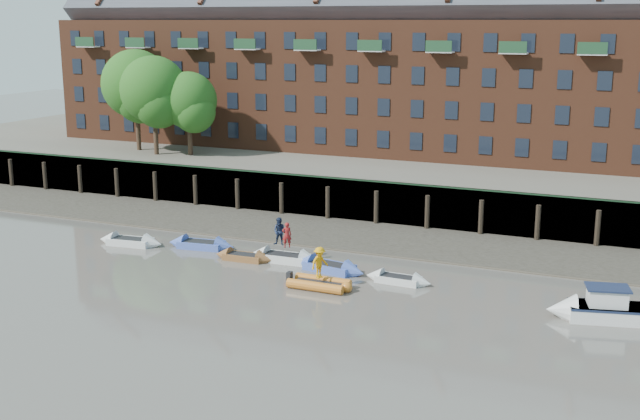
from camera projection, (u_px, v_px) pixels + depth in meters
The scene contains 18 objects.
ground at pixel (272, 325), 40.90m from camera, with size 220.00×220.00×0.00m, color #5F5A53.
foreshore at pixel (385, 239), 57.00m from camera, with size 110.00×8.00×0.50m, color #3D382F.
mud_band at pixel (369, 251), 53.96m from camera, with size 110.00×1.60×0.10m, color #4C4336.
river_wall at pixel (404, 205), 60.55m from camera, with size 110.00×1.23×3.30m.
bank_terrace at pixel (449, 174), 72.72m from camera, with size 110.00×28.00×3.20m, color #5E594D.
apartment_terrace at pixel (456, 47), 71.02m from camera, with size 80.60×15.56×20.98m.
tree_cluster at pixel (153, 90), 73.11m from camera, with size 11.76×7.74×9.40m.
rowboat_0 at pixel (130, 242), 55.43m from camera, with size 4.88×1.91×1.38m.
rowboat_1 at pixel (201, 245), 54.65m from camera, with size 4.94×1.96×1.39m.
rowboat_2 at pixel (244, 257), 51.93m from camera, with size 4.13×1.34×1.19m.
rowboat_3 at pixel (284, 258), 51.63m from camera, with size 4.99×1.61×1.43m.
rowboat_4 at pixel (329, 267), 49.65m from camera, with size 5.07×2.26×1.42m.
rowboat_5 at pixel (398, 279), 47.44m from camera, with size 4.11×1.34×1.18m.
rib_tender at pixel (322, 284), 46.41m from camera, with size 3.77×1.80×0.65m.
motor_launch at pixel (595, 309), 41.55m from camera, with size 5.88×3.08×2.31m.
person_rower_a at pixel (287, 235), 51.21m from camera, with size 0.60×0.40×1.65m, color maroon.
person_rower_b at pixel (280, 232), 51.69m from camera, with size 0.89×0.69×1.83m, color #19233F.
person_rib_crew at pixel (320, 263), 46.24m from camera, with size 1.20×0.69×1.85m, color orange.
Camera 1 is at (17.44, -34.35, 15.16)m, focal length 45.00 mm.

